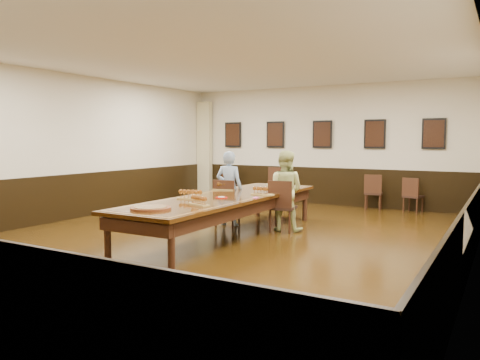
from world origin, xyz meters
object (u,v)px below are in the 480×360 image
Objects in this scene: conference_table at (226,204)px; carved_platter at (151,208)px; chair_man at (227,203)px; person_man at (229,188)px; spare_chair_c at (374,192)px; spare_chair_a at (232,184)px; person_woman at (284,191)px; chair_woman at (283,206)px; spare_chair_d at (413,195)px; spare_chair_b at (278,184)px.

conference_table is 1.96m from carved_platter.
chair_man is 0.63× the size of person_man.
carved_platter is (-1.55, -6.61, 0.32)m from spare_chair_c.
chair_man is 2.93m from carved_platter.
spare_chair_c is at bearing -128.46° from chair_man.
chair_man reaches higher than carved_platter.
person_man is at bearing 133.39° from spare_chair_a.
person_woman reaches higher than conference_table.
carved_platter is at bearing 89.09° from person_man.
conference_table is at bearing 48.01° from chair_woman.
person_woman is 2.35× the size of carved_platter.
spare_chair_d is 3.99m from person_woman.
person_man is 0.31× the size of conference_table.
spare_chair_d is at bearing -167.61° from spare_chair_a.
spare_chair_a is at bearing 12.70° from spare_chair_d.
chair_woman is 1.00× the size of spare_chair_b.
person_man reaches higher than spare_chair_d.
chair_woman reaches higher than chair_man.
chair_man is 0.30m from person_man.
spare_chair_d is (5.14, -0.06, -0.02)m from spare_chair_a.
person_woman is 0.31× the size of conference_table.
spare_chair_a is 4.28m from person_man.
chair_woman is at bearing 168.57° from person_man.
spare_chair_a is at bearing -69.74° from person_man.
person_woman is at bearing 59.48° from conference_table.
carved_platter is at bearing 124.65° from spare_chair_a.
person_man is at bearing 90.98° from spare_chair_b.
person_woman reaches higher than person_man.
spare_chair_b is 4.98m from conference_table.
person_man is (-1.22, 0.03, 0.27)m from chair_woman.
spare_chair_b is 0.65× the size of person_man.
spare_chair_c is at bearing -129.33° from person_man.
spare_chair_a reaches higher than conference_table.
chair_woman is 1.11× the size of spare_chair_c.
spare_chair_c is 4.17m from person_man.
spare_chair_b is 3.67m from spare_chair_d.
spare_chair_d is at bearing 168.06° from spare_chair_b.
chair_woman is at bearing 69.59° from spare_chair_c.
spare_chair_a is 0.90× the size of spare_chair_b.
conference_table is (2.71, -4.71, 0.17)m from spare_chair_a.
spare_chair_d is (3.67, -0.17, -0.07)m from spare_chair_b.
spare_chair_b reaches higher than spare_chair_c.
person_woman is 3.14m from carved_platter.
spare_chair_a is at bearing -70.20° from chair_man.
spare_chair_a is at bearing -4.79° from spare_chair_b.
spare_chair_d is at bearing -124.92° from person_woman.
spare_chair_c is 0.58× the size of person_woman.
chair_woman is 1.12× the size of spare_chair_a.
person_woman is (-0.02, 0.10, 0.28)m from chair_woman.
carved_platter is (2.64, -6.67, 0.33)m from spare_chair_a.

